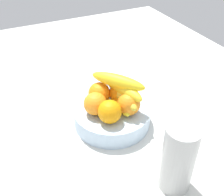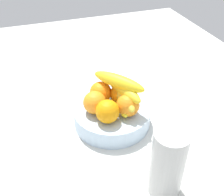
# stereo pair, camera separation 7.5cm
# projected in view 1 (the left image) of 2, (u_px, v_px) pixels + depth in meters

# --- Properties ---
(ground_plane) EXTENTS (1.80, 1.40, 0.03)m
(ground_plane) POSITION_uv_depth(u_px,v_px,m) (110.00, 121.00, 0.91)
(ground_plane) COLOR silver
(fruit_bowl) EXTENTS (0.23, 0.23, 0.06)m
(fruit_bowl) POSITION_uv_depth(u_px,v_px,m) (112.00, 116.00, 0.86)
(fruit_bowl) COLOR silver
(fruit_bowl) RESTS_ON ground_plane
(orange_front_left) EXTENTS (0.07, 0.07, 0.07)m
(orange_front_left) POSITION_uv_depth(u_px,v_px,m) (95.00, 104.00, 0.81)
(orange_front_left) COLOR orange
(orange_front_left) RESTS_ON fruit_bowl
(orange_front_right) EXTENTS (0.07, 0.07, 0.07)m
(orange_front_right) POSITION_uv_depth(u_px,v_px,m) (110.00, 112.00, 0.78)
(orange_front_right) COLOR orange
(orange_front_right) RESTS_ON fruit_bowl
(orange_center) EXTENTS (0.07, 0.07, 0.07)m
(orange_center) POSITION_uv_depth(u_px,v_px,m) (129.00, 104.00, 0.81)
(orange_center) COLOR orange
(orange_center) RESTS_ON fruit_bowl
(orange_back_left) EXTENTS (0.07, 0.07, 0.07)m
(orange_back_left) POSITION_uv_depth(u_px,v_px,m) (120.00, 93.00, 0.85)
(orange_back_left) COLOR orange
(orange_back_left) RESTS_ON fruit_bowl
(orange_back_right) EXTENTS (0.07, 0.07, 0.07)m
(orange_back_right) POSITION_uv_depth(u_px,v_px,m) (99.00, 93.00, 0.85)
(orange_back_right) COLOR orange
(orange_back_right) RESTS_ON fruit_bowl
(banana_bunch) EXTENTS (0.18, 0.14, 0.11)m
(banana_bunch) POSITION_uv_depth(u_px,v_px,m) (120.00, 90.00, 0.83)
(banana_bunch) COLOR yellow
(banana_bunch) RESTS_ON fruit_bowl
(thermos_tumbler) EXTENTS (0.08, 0.08, 0.18)m
(thermos_tumbler) POSITION_uv_depth(u_px,v_px,m) (178.00, 159.00, 0.64)
(thermos_tumbler) COLOR #B4B5B2
(thermos_tumbler) RESTS_ON ground_plane
(jar_lid) EXTENTS (0.07, 0.07, 0.01)m
(jar_lid) POSITION_uv_depth(u_px,v_px,m) (114.00, 82.00, 1.06)
(jar_lid) COLOR silver
(jar_lid) RESTS_ON ground_plane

